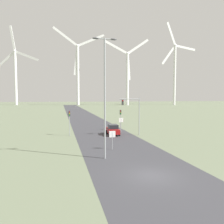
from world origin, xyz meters
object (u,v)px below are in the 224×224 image
(stop_sign_far, at_px, (121,122))
(traffic_light_mast_overhead, at_px, (133,109))
(traffic_light_post_near_right, at_px, (121,115))
(wind_turbine_right, at_px, (127,73))
(streetlamp, at_px, (105,87))
(stop_sign_near, at_px, (112,137))
(car_approaching, at_px, (113,130))
(wind_turbine_center, at_px, (78,68))
(traffic_light_post_near_left, at_px, (69,118))
(wind_turbine_far_right, at_px, (175,69))
(wind_turbine_left, at_px, (15,72))

(stop_sign_far, xyz_separation_m, traffic_light_mast_overhead, (1.02, -3.83, 2.63))
(traffic_light_post_near_right, relative_size, wind_turbine_right, 0.08)
(streetlamp, bearing_deg, stop_sign_near, 65.67)
(streetlamp, height_order, car_approaching, streetlamp)
(wind_turbine_center, bearing_deg, car_approaching, -92.14)
(car_approaching, bearing_deg, traffic_light_post_near_left, 174.15)
(wind_turbine_right, bearing_deg, traffic_light_post_near_right, -107.90)
(traffic_light_mast_overhead, distance_m, wind_turbine_far_right, 158.85)
(traffic_light_post_near_left, height_order, wind_turbine_far_right, wind_turbine_far_right)
(wind_turbine_center, relative_size, wind_turbine_far_right, 0.92)
(traffic_light_post_near_right, height_order, car_approaching, traffic_light_post_near_right)
(traffic_light_post_near_right, distance_m, wind_turbine_center, 142.90)
(stop_sign_near, bearing_deg, stop_sign_far, 69.66)
(stop_sign_far, relative_size, traffic_light_post_near_right, 0.66)
(car_approaching, height_order, wind_turbine_right, wind_turbine_right)
(traffic_light_post_near_right, bearing_deg, wind_turbine_right, 72.10)
(wind_turbine_center, distance_m, wind_turbine_far_right, 81.07)
(streetlamp, xyz_separation_m, car_approaching, (4.27, 14.10, -6.71))
(streetlamp, height_order, traffic_light_post_near_right, streetlamp)
(stop_sign_near, distance_m, stop_sign_far, 13.67)
(stop_sign_far, xyz_separation_m, traffic_light_post_near_right, (0.48, 2.13, 1.09))
(stop_sign_near, height_order, stop_sign_far, stop_sign_far)
(wind_turbine_far_right, bearing_deg, traffic_light_mast_overhead, -121.66)
(wind_turbine_center, bearing_deg, traffic_light_mast_overhead, -90.87)
(traffic_light_post_near_right, height_order, wind_turbine_left, wind_turbine_left)
(stop_sign_far, height_order, traffic_light_post_near_right, traffic_light_post_near_right)
(stop_sign_near, distance_m, traffic_light_post_near_left, 12.17)
(traffic_light_post_near_left, distance_m, traffic_light_mast_overhead, 10.88)
(streetlamp, height_order, stop_sign_far, streetlamp)
(wind_turbine_far_right, bearing_deg, wind_turbine_left, 168.13)
(traffic_light_post_near_left, bearing_deg, car_approaching, -5.85)
(traffic_light_mast_overhead, bearing_deg, wind_turbine_right, 73.06)
(stop_sign_near, distance_m, wind_turbine_far_right, 169.87)
(wind_turbine_right, bearing_deg, wind_turbine_center, 162.06)
(traffic_light_post_near_right, distance_m, wind_turbine_right, 136.28)
(traffic_light_mast_overhead, bearing_deg, wind_turbine_far_right, 58.34)
(streetlamp, distance_m, wind_turbine_far_right, 173.03)
(stop_sign_near, relative_size, wind_turbine_far_right, 0.03)
(traffic_light_post_near_left, xyz_separation_m, car_approaching, (7.39, -0.76, -2.19))
(car_approaching, distance_m, wind_turbine_far_right, 160.06)
(wind_turbine_center, bearing_deg, traffic_light_post_near_left, -95.08)
(streetlamp, height_order, stop_sign_near, streetlamp)
(stop_sign_far, bearing_deg, wind_turbine_left, 106.65)
(traffic_light_post_near_left, bearing_deg, wind_turbine_center, 84.92)
(wind_turbine_left, bearing_deg, traffic_light_post_near_left, -76.75)
(stop_sign_far, relative_size, wind_turbine_right, 0.05)
(traffic_light_post_near_left, bearing_deg, traffic_light_post_near_right, 21.06)
(stop_sign_near, height_order, wind_turbine_center, wind_turbine_center)
(traffic_light_post_near_right, bearing_deg, wind_turbine_far_right, 56.99)
(stop_sign_far, bearing_deg, car_approaching, -131.24)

